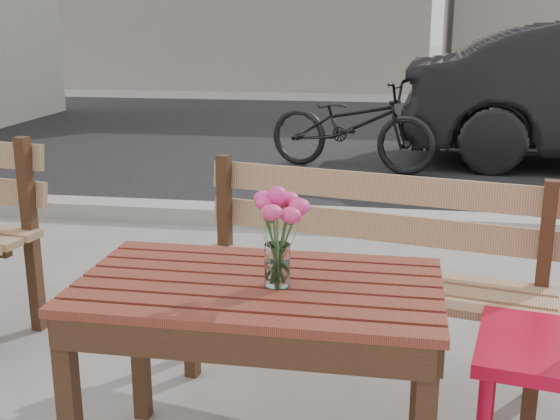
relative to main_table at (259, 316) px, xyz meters
name	(u,v)px	position (x,y,z in m)	size (l,w,h in m)	color
street	(359,166)	(0.08, 4.98, -0.54)	(30.00, 8.12, 0.12)	black
main_table	(259,316)	(0.00, 0.00, 0.00)	(1.12, 0.67, 0.68)	#592017
main_bench	(366,252)	(0.30, 0.72, -0.02)	(1.52, 0.74, 0.91)	olive
main_vase	(277,225)	(0.06, -0.02, 0.30)	(0.17, 0.17, 0.30)	white
bicycle	(352,125)	(0.00, 4.95, -0.12)	(0.60, 1.71, 0.90)	black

